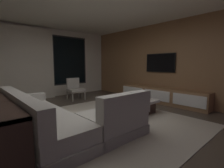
{
  "coord_description": "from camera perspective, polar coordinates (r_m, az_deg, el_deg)",
  "views": [
    {
      "loc": [
        -2.06,
        -2.85,
        1.29
      ],
      "look_at": [
        1.37,
        0.97,
        0.68
      ],
      "focal_mm": 26.1,
      "sensor_mm": 36.0,
      "label": 1
    }
  ],
  "objects": [
    {
      "name": "back_wall_with_window",
      "position": [
        6.77,
        -24.87,
        6.65
      ],
      "size": [
        6.6,
        0.3,
        2.7
      ],
      "color": "silver",
      "rests_on": "floor"
    },
    {
      "name": "coffee_table",
      "position": [
        4.44,
        6.06,
        -7.62
      ],
      "size": [
        1.16,
        1.16,
        0.36
      ],
      "color": "#37251E",
      "rests_on": "floor"
    },
    {
      "name": "media_wall",
      "position": [
        5.86,
        19.18,
        7.03
      ],
      "size": [
        0.12,
        7.8,
        2.7
      ],
      "color": "#8E6642",
      "rests_on": "floor"
    },
    {
      "name": "area_rug",
      "position": [
        3.87,
        -0.62,
        -12.56
      ],
      "size": [
        3.2,
        3.8,
        0.01
      ],
      "primitive_type": "cube",
      "color": "#ADA391",
      "rests_on": "floor"
    },
    {
      "name": "floor",
      "position": [
        3.75,
        -5.81,
        -13.39
      ],
      "size": [
        9.2,
        9.2,
        0.0
      ],
      "primitive_type": "plane",
      "color": "#473D33"
    },
    {
      "name": "accent_chair_near_window",
      "position": [
        6.26,
        -12.9,
        -1.21
      ],
      "size": [
        0.59,
        0.61,
        0.78
      ],
      "color": "#B2ADA0",
      "rests_on": "floor"
    },
    {
      "name": "sectional_couch",
      "position": [
        3.15,
        -17.62,
        -12.06
      ],
      "size": [
        1.98,
        2.5,
        0.82
      ],
      "color": "gray",
      "rests_on": "floor"
    },
    {
      "name": "mounted_tv",
      "position": [
        5.89,
        16.53,
        7.12
      ],
      "size": [
        0.05,
        1.1,
        0.64
      ],
      "color": "black"
    },
    {
      "name": "book_stack_on_coffee_table",
      "position": [
        4.31,
        5.48,
        -5.38
      ],
      "size": [
        0.28,
        0.2,
        0.05
      ],
      "color": "slate",
      "rests_on": "coffee_table"
    },
    {
      "name": "media_console",
      "position": [
        5.73,
        16.89,
        -3.92
      ],
      "size": [
        0.46,
        3.1,
        0.52
      ],
      "color": "#8E6642",
      "rests_on": "floor"
    }
  ]
}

